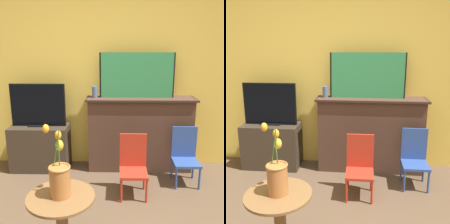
{
  "view_description": "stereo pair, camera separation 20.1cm",
  "coord_description": "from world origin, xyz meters",
  "views": [
    {
      "loc": [
        0.24,
        -1.38,
        1.61
      ],
      "look_at": [
        0.19,
        1.21,
        0.96
      ],
      "focal_mm": 42.0,
      "sensor_mm": 36.0,
      "label": 1
    },
    {
      "loc": [
        0.44,
        -1.36,
        1.61
      ],
      "look_at": [
        0.19,
        1.21,
        0.96
      ],
      "focal_mm": 42.0,
      "sensor_mm": 36.0,
      "label": 2
    }
  ],
  "objects": [
    {
      "name": "mantel_candle",
      "position": [
        -0.05,
        1.93,
        1.04
      ],
      "size": [
        0.07,
        0.07,
        0.14
      ],
      "color": "#4C6699",
      "rests_on": "fireplace_mantel"
    },
    {
      "name": "fireplace_mantel",
      "position": [
        0.54,
        1.93,
        0.5
      ],
      "size": [
        1.4,
        0.37,
        0.97
      ],
      "color": "#4C3328",
      "rests_on": "ground"
    },
    {
      "name": "chair_blue",
      "position": [
        1.06,
        1.57,
        0.36
      ],
      "size": [
        0.3,
        0.3,
        0.68
      ],
      "color": "#2D4C99",
      "rests_on": "ground"
    },
    {
      "name": "vase_tulips",
      "position": [
        -0.17,
        0.32,
        0.71
      ],
      "size": [
        0.19,
        0.18,
        0.53
      ],
      "color": "#AD6B38",
      "rests_on": "side_table"
    },
    {
      "name": "side_table",
      "position": [
        -0.16,
        0.31,
        0.36
      ],
      "size": [
        0.5,
        0.5,
        0.56
      ],
      "color": "brown",
      "rests_on": "ground"
    },
    {
      "name": "painting",
      "position": [
        0.49,
        1.94,
        1.25
      ],
      "size": [
        0.95,
        0.03,
        0.57
      ],
      "color": "black",
      "rests_on": "fireplace_mantel"
    },
    {
      "name": "chair_red",
      "position": [
        0.42,
        1.29,
        0.36
      ],
      "size": [
        0.3,
        0.3,
        0.68
      ],
      "color": "#B22D1E",
      "rests_on": "ground"
    },
    {
      "name": "tv_stand",
      "position": [
        -0.78,
        1.89,
        0.3
      ],
      "size": [
        0.75,
        0.38,
        0.6
      ],
      "color": "#382D23",
      "rests_on": "ground"
    },
    {
      "name": "tv_monitor",
      "position": [
        -0.78,
        1.89,
        0.87
      ],
      "size": [
        0.71,
        0.12,
        0.56
      ],
      "color": "black",
      "rests_on": "tv_stand"
    },
    {
      "name": "wall_back",
      "position": [
        0.0,
        2.13,
        1.35
      ],
      "size": [
        8.0,
        0.06,
        2.7
      ],
      "color": "#EAC651",
      "rests_on": "ground"
    }
  ]
}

